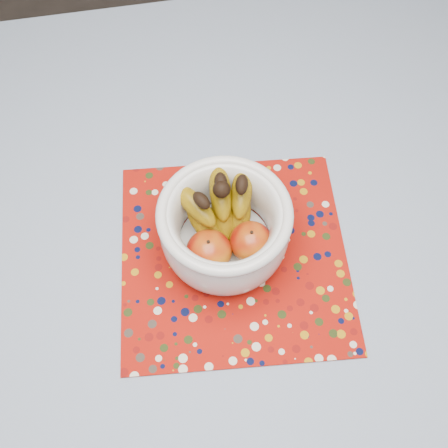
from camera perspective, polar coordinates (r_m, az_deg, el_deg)
name	(u,v)px	position (r m, az deg, el deg)	size (l,w,h in m)	color
table	(202,292)	(0.94, -2.39, -7.37)	(1.20, 1.20, 0.75)	brown
tablecloth	(200,274)	(0.86, -2.59, -5.42)	(1.32, 1.32, 0.01)	slate
placemat	(234,255)	(0.87, 1.09, -3.43)	(0.37, 0.37, 0.00)	#961008
fruit_bowl	(224,224)	(0.81, -0.03, 0.00)	(0.20, 0.20, 0.15)	silver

